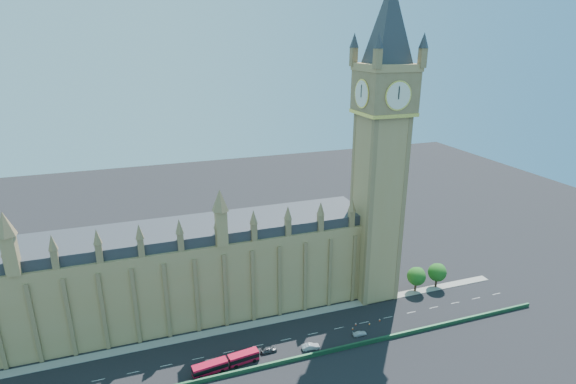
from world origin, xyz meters
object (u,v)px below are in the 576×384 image
object	(u,v)px
red_bus	(226,363)
car_silver	(311,347)
car_white	(360,333)
car_grey	(269,350)

from	to	relation	value
red_bus	car_silver	distance (m)	22.75
red_bus	car_white	world-z (taller)	red_bus
red_bus	car_white	size ratio (longest dim) A/B	4.29
red_bus	car_grey	world-z (taller)	red_bus
car_grey	car_silver	distance (m)	11.19
car_grey	car_white	size ratio (longest dim) A/B	1.08
car_silver	car_white	size ratio (longest dim) A/B	1.19
car_grey	car_silver	xyz separation A→B (m)	(10.92, -2.46, 0.05)
red_bus	car_white	xyz separation A→B (m)	(37.88, 0.97, -0.94)
car_silver	red_bus	bearing A→B (deg)	95.64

